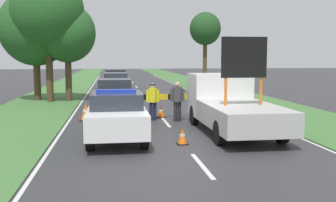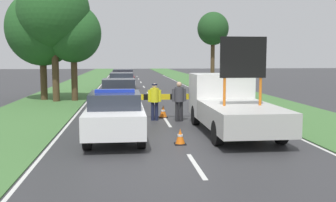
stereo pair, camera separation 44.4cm
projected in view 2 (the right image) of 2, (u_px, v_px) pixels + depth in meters
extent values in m
plane|color=#333335|center=(179.00, 140.00, 12.74)|extent=(160.00, 160.00, 0.00)
cube|color=silver|center=(196.00, 166.00, 9.70)|extent=(0.12, 2.32, 0.01)
cube|color=silver|center=(167.00, 122.00, 16.20)|extent=(0.12, 2.32, 0.01)
cube|color=silver|center=(155.00, 104.00, 22.69)|extent=(0.12, 2.32, 0.01)
cube|color=silver|center=(148.00, 93.00, 29.18)|extent=(0.12, 2.32, 0.01)
cube|color=silver|center=(144.00, 87.00, 35.67)|extent=(0.12, 2.32, 0.01)
cube|color=silver|center=(141.00, 82.00, 42.17)|extent=(0.12, 2.32, 0.01)
cube|color=silver|center=(139.00, 79.00, 48.66)|extent=(0.12, 2.32, 0.01)
cube|color=silver|center=(137.00, 76.00, 55.15)|extent=(0.12, 2.32, 0.01)
cube|color=silver|center=(91.00, 97.00, 26.75)|extent=(0.10, 64.01, 0.01)
cube|color=silver|center=(207.00, 95.00, 27.63)|extent=(0.10, 64.01, 0.01)
cube|color=#427038|center=(69.00, 90.00, 31.82)|extent=(4.20, 120.00, 0.03)
cube|color=#427038|center=(219.00, 89.00, 33.17)|extent=(4.20, 120.00, 0.03)
cube|color=white|center=(115.00, 117.00, 12.80)|extent=(1.81, 4.53, 0.70)
cube|color=#282D38|center=(115.00, 100.00, 12.60)|extent=(1.59, 2.08, 0.48)
cylinder|color=black|center=(94.00, 121.00, 14.14)|extent=(0.24, 0.75, 0.75)
cylinder|color=black|center=(138.00, 120.00, 14.31)|extent=(0.24, 0.75, 0.75)
cylinder|color=black|center=(87.00, 137.00, 11.37)|extent=(0.24, 0.75, 0.75)
cylinder|color=black|center=(141.00, 136.00, 11.54)|extent=(0.24, 0.75, 0.75)
cube|color=#1E38C6|center=(115.00, 91.00, 12.57)|extent=(1.26, 0.24, 0.10)
cube|color=#193399|center=(115.00, 116.00, 12.80)|extent=(1.82, 3.71, 0.10)
cube|color=black|center=(117.00, 110.00, 15.09)|extent=(0.99, 0.08, 0.42)
cube|color=white|center=(221.00, 94.00, 15.59)|extent=(2.24, 1.81, 1.64)
cube|color=#232833|center=(215.00, 85.00, 16.44)|extent=(1.91, 0.04, 0.72)
cube|color=#B2B2AD|center=(242.00, 117.00, 12.77)|extent=(2.24, 4.01, 0.73)
cylinder|color=#D16619|center=(224.00, 92.00, 12.62)|extent=(0.09, 0.09, 0.90)
cylinder|color=#D16619|center=(260.00, 92.00, 12.75)|extent=(0.09, 0.09, 0.90)
cube|color=black|center=(243.00, 57.00, 12.56)|extent=(1.49, 0.12, 1.31)
cylinder|color=black|center=(196.00, 115.00, 15.58)|extent=(0.24, 0.77, 0.77)
cylinder|color=black|center=(245.00, 114.00, 15.80)|extent=(0.24, 0.77, 0.77)
cylinder|color=black|center=(217.00, 133.00, 11.91)|extent=(0.24, 0.77, 0.77)
cylinder|color=black|center=(281.00, 132.00, 12.13)|extent=(0.24, 0.77, 0.77)
cylinder|color=black|center=(138.00, 109.00, 17.09)|extent=(0.07, 0.07, 0.83)
cylinder|color=black|center=(201.00, 108.00, 17.40)|extent=(0.07, 0.07, 0.83)
cube|color=yellow|center=(137.00, 97.00, 17.03)|extent=(0.58, 0.08, 0.24)
cube|color=black|center=(150.00, 97.00, 17.09)|extent=(0.58, 0.08, 0.24)
cube|color=yellow|center=(163.00, 97.00, 17.16)|extent=(0.58, 0.08, 0.24)
cube|color=black|center=(177.00, 97.00, 17.22)|extent=(0.58, 0.08, 0.24)
cube|color=yellow|center=(190.00, 97.00, 17.28)|extent=(0.58, 0.08, 0.24)
cube|color=black|center=(203.00, 96.00, 17.35)|extent=(0.58, 0.08, 0.24)
cylinder|color=#191E38|center=(153.00, 111.00, 16.64)|extent=(0.15, 0.15, 0.79)
cylinder|color=#191E38|center=(157.00, 111.00, 16.65)|extent=(0.15, 0.15, 0.79)
cylinder|color=yellow|center=(155.00, 95.00, 16.57)|extent=(0.36, 0.36, 0.59)
cylinder|color=yellow|center=(149.00, 96.00, 16.55)|extent=(0.12, 0.12, 0.50)
cylinder|color=yellow|center=(160.00, 96.00, 16.60)|extent=(0.12, 0.12, 0.50)
sphere|color=beige|center=(155.00, 86.00, 16.52)|extent=(0.20, 0.20, 0.20)
cylinder|color=#141933|center=(155.00, 84.00, 16.52)|extent=(0.23, 0.23, 0.05)
cylinder|color=#232326|center=(177.00, 112.00, 16.41)|extent=(0.15, 0.15, 0.83)
cylinder|color=#232326|center=(181.00, 111.00, 16.43)|extent=(0.15, 0.15, 0.83)
cylinder|color=#3D3D42|center=(179.00, 94.00, 16.34)|extent=(0.38, 0.38, 0.62)
cylinder|color=#3D3D42|center=(173.00, 95.00, 16.32)|extent=(0.12, 0.12, 0.53)
cylinder|color=#3D3D42|center=(185.00, 95.00, 16.37)|extent=(0.12, 0.12, 0.53)
sphere|color=tan|center=(179.00, 84.00, 16.30)|extent=(0.21, 0.21, 0.21)
cube|color=black|center=(257.00, 125.00, 15.43)|extent=(0.48, 0.48, 0.03)
cone|color=orange|center=(258.00, 117.00, 15.39)|extent=(0.41, 0.41, 0.63)
cylinder|color=white|center=(258.00, 116.00, 15.39)|extent=(0.23, 0.23, 0.09)
cube|color=black|center=(121.00, 116.00, 17.94)|extent=(0.47, 0.47, 0.03)
cone|color=orange|center=(121.00, 109.00, 17.90)|extent=(0.40, 0.40, 0.62)
cylinder|color=white|center=(121.00, 108.00, 17.90)|extent=(0.23, 0.23, 0.09)
cube|color=black|center=(163.00, 117.00, 17.50)|extent=(0.39, 0.39, 0.03)
cone|color=orange|center=(163.00, 111.00, 17.47)|extent=(0.33, 0.33, 0.52)
cylinder|color=white|center=(163.00, 110.00, 17.47)|extent=(0.19, 0.19, 0.07)
cube|color=black|center=(89.00, 120.00, 16.77)|extent=(0.53, 0.53, 0.03)
cone|color=orange|center=(88.00, 111.00, 16.73)|extent=(0.45, 0.45, 0.70)
cylinder|color=white|center=(88.00, 111.00, 16.73)|extent=(0.25, 0.25, 0.10)
cube|color=black|center=(180.00, 144.00, 12.10)|extent=(0.35, 0.35, 0.03)
cone|color=orange|center=(180.00, 136.00, 12.07)|extent=(0.30, 0.30, 0.46)
cylinder|color=white|center=(180.00, 135.00, 12.07)|extent=(0.17, 0.17, 0.06)
cube|color=black|center=(119.00, 94.00, 21.23)|extent=(1.94, 3.99, 0.62)
cube|color=#282D38|center=(119.00, 84.00, 21.05)|extent=(1.71, 1.84, 0.51)
cylinder|color=black|center=(104.00, 97.00, 22.39)|extent=(0.24, 0.78, 0.78)
cylinder|color=black|center=(134.00, 97.00, 22.58)|extent=(0.24, 0.78, 0.78)
cylinder|color=black|center=(102.00, 102.00, 19.95)|extent=(0.24, 0.78, 0.78)
cylinder|color=black|center=(135.00, 102.00, 20.13)|extent=(0.24, 0.78, 0.78)
cube|color=#B2B2B7|center=(122.00, 85.00, 27.06)|extent=(1.76, 4.58, 0.75)
cube|color=#282D38|center=(122.00, 76.00, 26.85)|extent=(1.55, 2.11, 0.47)
cylinder|color=black|center=(112.00, 89.00, 28.42)|extent=(0.24, 0.79, 0.79)
cylinder|color=black|center=(133.00, 89.00, 28.58)|extent=(0.24, 0.79, 0.79)
cylinder|color=black|center=(110.00, 92.00, 25.61)|extent=(0.24, 0.79, 0.79)
cylinder|color=black|center=(133.00, 92.00, 25.78)|extent=(0.24, 0.79, 0.79)
cube|color=maroon|center=(123.00, 80.00, 33.96)|extent=(1.90, 4.04, 0.78)
cube|color=#282D38|center=(123.00, 72.00, 33.77)|extent=(1.67, 1.86, 0.55)
cylinder|color=black|center=(114.00, 84.00, 35.15)|extent=(0.24, 0.64, 0.64)
cylinder|color=black|center=(132.00, 84.00, 35.33)|extent=(0.24, 0.64, 0.64)
cylinder|color=black|center=(113.00, 86.00, 32.67)|extent=(0.24, 0.64, 0.64)
cylinder|color=black|center=(133.00, 85.00, 32.86)|extent=(0.24, 0.64, 0.64)
cylinder|color=#4C3823|center=(74.00, 78.00, 23.99)|extent=(0.38, 0.38, 2.86)
ellipsoid|color=#235623|center=(73.00, 33.00, 23.69)|extent=(3.36, 3.36, 3.53)
cylinder|color=#4C3823|center=(56.00, 70.00, 23.52)|extent=(0.41, 0.41, 3.76)
ellipsoid|color=#235623|center=(54.00, 12.00, 23.14)|extent=(4.23, 4.23, 4.45)
cylinder|color=#4C3823|center=(44.00, 78.00, 24.45)|extent=(0.41, 0.41, 2.80)
ellipsoid|color=#235623|center=(42.00, 28.00, 24.11)|extent=(4.36, 4.36, 4.57)
cylinder|color=#4C3823|center=(213.00, 64.00, 35.87)|extent=(0.36, 0.36, 4.20)
ellipsoid|color=#1E471E|center=(213.00, 29.00, 35.52)|extent=(2.83, 2.83, 2.97)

